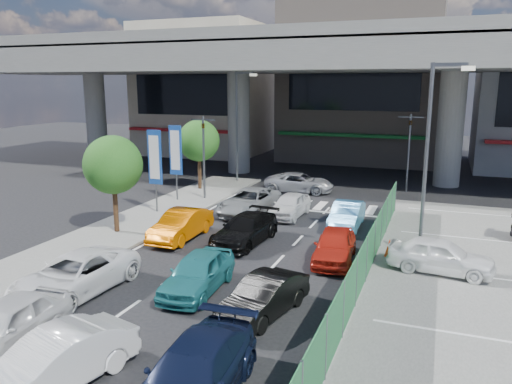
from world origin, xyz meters
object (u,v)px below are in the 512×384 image
at_px(taxi_orange_left, 181,225).
at_px(parked_sedan_white, 441,256).
at_px(signboard_far, 176,152).
at_px(crossing_wagon_silver, 299,183).
at_px(van_white_back_left, 6,324).
at_px(traffic_cone, 389,248).
at_px(traffic_light_left, 203,137).
at_px(minivan_navy_back, 193,375).
at_px(sedan_white_mid_left, 75,275).
at_px(street_lamp_right, 432,144).
at_px(hatch_black_mid_right, 264,297).
at_px(tree_near, 113,165).
at_px(signboard_near, 155,160).
at_px(sedan_white_front_mid, 290,205).
at_px(taxi_orange_right, 335,246).
at_px(sedan_black_mid, 245,229).
at_px(traffic_light_right, 410,133).
at_px(kei_truck_front_right, 347,215).
at_px(hatch_white_back_mid, 54,362).
at_px(taxi_teal_mid, 198,273).
at_px(tree_far, 199,141).
at_px(wagon_silver_front_left, 249,201).
at_px(street_lamp_left, 239,117).

xyz_separation_m(taxi_orange_left, parked_sedan_white, (11.47, -0.37, 0.05)).
bearing_deg(signboard_far, crossing_wagon_silver, 40.05).
xyz_separation_m(van_white_back_left, traffic_cone, (9.15, 11.21, -0.25)).
xyz_separation_m(traffic_light_left, minivan_navy_back, (8.88, -18.47, -3.25)).
bearing_deg(traffic_light_left, parked_sedan_white, -29.75).
distance_m(traffic_light_left, sedan_white_mid_left, 14.99).
height_order(traffic_light_left, street_lamp_right, street_lamp_right).
bearing_deg(traffic_cone, hatch_black_mid_right, -114.51).
bearing_deg(tree_near, minivan_navy_back, -47.24).
height_order(signboard_near, sedan_white_front_mid, signboard_near).
relative_size(taxi_orange_right, sedan_white_front_mid, 1.04).
height_order(traffic_light_left, crossing_wagon_silver, traffic_light_left).
height_order(sedan_white_mid_left, sedan_black_mid, sedan_white_mid_left).
height_order(hatch_black_mid_right, taxi_orange_right, taxi_orange_right).
height_order(hatch_black_mid_right, traffic_cone, hatch_black_mid_right).
height_order(minivan_navy_back, parked_sedan_white, parked_sedan_white).
distance_m(traffic_light_right, kei_truck_front_right, 10.77).
bearing_deg(tree_near, taxi_orange_right, -0.65).
bearing_deg(hatch_black_mid_right, parked_sedan_white, 60.17).
height_order(traffic_light_left, hatch_white_back_mid, traffic_light_left).
bearing_deg(traffic_cone, taxi_orange_right, -148.95).
xyz_separation_m(hatch_black_mid_right, taxi_orange_right, (1.07, 5.62, 0.05)).
distance_m(traffic_light_left, taxi_orange_right, 13.26).
bearing_deg(signboard_far, traffic_light_right, 31.43).
xyz_separation_m(taxi_teal_mid, traffic_cone, (5.94, 5.92, -0.25)).
xyz_separation_m(traffic_light_right, parked_sedan_white, (2.34, -15.02, -3.21)).
relative_size(tree_far, van_white_back_left, 1.19).
xyz_separation_m(traffic_light_right, taxi_orange_left, (-9.13, -14.65, -3.25)).
bearing_deg(tree_far, taxi_orange_left, -67.68).
height_order(tree_near, kei_truck_front_right, tree_near).
distance_m(hatch_white_back_mid, crossing_wagon_silver, 23.46).
distance_m(sedan_white_mid_left, taxi_orange_left, 6.84).
xyz_separation_m(van_white_back_left, kei_truck_front_right, (6.64, 15.06, -0.04)).
distance_m(tree_near, kei_truck_front_right, 11.77).
bearing_deg(sedan_black_mid, parked_sedan_white, -0.33).
height_order(hatch_white_back_mid, sedan_white_mid_left, sedan_white_mid_left).
bearing_deg(traffic_light_right, wagon_silver_front_left, -130.59).
xyz_separation_m(hatch_white_back_mid, traffic_cone, (6.53, 12.26, -0.25)).
bearing_deg(tree_far, crossing_wagon_silver, 15.53).
relative_size(signboard_near, sedan_black_mid, 1.05).
relative_size(sedan_white_mid_left, wagon_silver_front_left, 1.00).
relative_size(street_lamp_right, traffic_cone, 10.47).
height_order(sedan_white_mid_left, crossing_wagon_silver, sedan_white_mid_left).
bearing_deg(taxi_orange_left, street_lamp_left, 101.29).
bearing_deg(van_white_back_left, kei_truck_front_right, 63.73).
xyz_separation_m(signboard_far, wagon_silver_front_left, (5.26, -1.15, -2.37)).
bearing_deg(signboard_near, signboard_far, 97.59).
bearing_deg(kei_truck_front_right, signboard_near, -175.86).
relative_size(taxi_orange_left, wagon_silver_front_left, 0.83).
relative_size(traffic_light_right, taxi_orange_right, 1.32).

